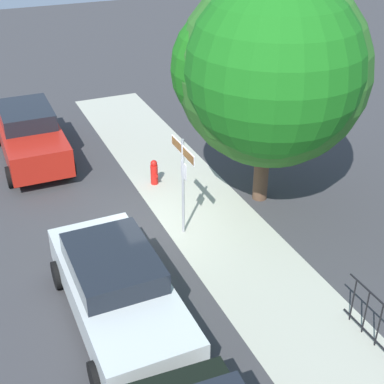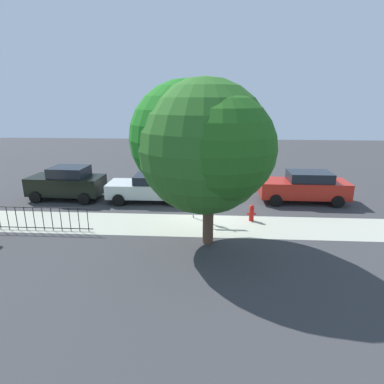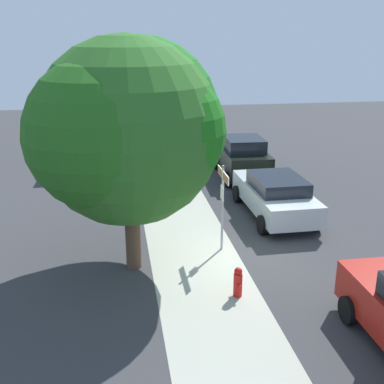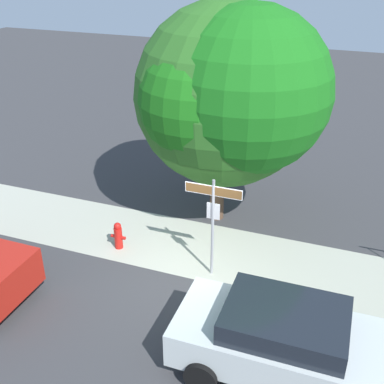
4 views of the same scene
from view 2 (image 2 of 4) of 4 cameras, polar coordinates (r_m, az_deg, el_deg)
ground_plane at (r=15.65m, az=2.35°, el=-4.17°), size 60.00×60.00×0.00m
sidewalk_strip at (r=14.61m, az=-5.67°, el=-5.77°), size 24.00×2.60×0.00m
street_sign at (r=14.73m, az=0.27°, el=2.05°), size 1.38×0.07×2.62m
shade_tree at (r=11.75m, az=2.15°, el=8.52°), size 5.30×5.10×6.25m
car_red at (r=18.43m, az=19.46°, el=0.93°), size 4.70×2.03×1.70m
car_silver at (r=17.66m, az=-7.19°, el=0.84°), size 4.69×2.10×1.51m
car_black at (r=19.21m, az=-21.48°, el=1.54°), size 4.14×2.18×1.86m
iron_fence at (r=15.21m, az=-25.81°, el=-4.26°), size 4.73×0.04×1.07m
fire_hydrant at (r=15.07m, az=10.63°, el=-3.71°), size 0.42×0.22×0.78m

